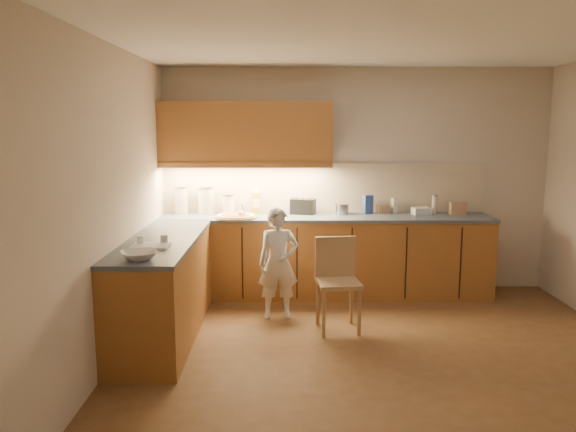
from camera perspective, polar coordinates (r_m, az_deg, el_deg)
The scene contains 24 objects.
room at distance 4.67m, azimuth 9.97°, elevation 5.85°, with size 4.54×4.50×2.62m.
l_counter at distance 6.02m, azimuth -1.17°, elevation -5.00°, with size 3.77×2.62×0.92m.
backsplash at distance 6.63m, azimuth 3.65°, elevation 2.88°, with size 3.75×0.02×0.58m, color beige.
upper_cabinets at distance 6.43m, azimuth -4.30°, elevation 8.37°, with size 1.95×0.36×0.73m.
pizza_on_board at distance 6.25m, azimuth -5.28°, elevation -0.03°, with size 0.47×0.47×0.19m.
child at distance 5.68m, azimuth -0.99°, elevation -4.81°, with size 0.41×0.27×1.13m, color silver.
wooden_chair at distance 5.42m, azimuth 5.00°, elevation -6.14°, with size 0.43×0.43×0.88m.
mixing_bowl at distance 4.46m, azimuth -14.89°, elevation -3.87°, with size 0.27×0.27×0.07m, color white.
canister_a at distance 6.61m, azimuth -10.78°, elevation 1.61°, with size 0.16×0.16×0.32m.
canister_b at distance 6.59m, azimuth -8.42°, elevation 1.58°, with size 0.18×0.18×0.31m.
canister_c at distance 6.56m, azimuth -8.21°, elevation 1.62°, with size 0.17×0.17×0.32m.
canister_d at distance 6.51m, azimuth -6.06°, elevation 1.22°, with size 0.15×0.15×0.24m.
oil_jug at distance 6.53m, azimuth -3.23°, elevation 1.41°, with size 0.11×0.08×0.30m.
toaster at distance 6.50m, azimuth 1.53°, elevation 0.98°, with size 0.31×0.23×0.18m.
steel_pot at distance 6.51m, azimuth 5.51°, elevation 0.72°, with size 0.16×0.16×0.13m.
blue_box at distance 6.60m, azimuth 8.12°, elevation 1.18°, with size 0.11×0.08×0.22m, color #324D96.
card_box_a at distance 6.64m, azimuth 9.66°, elevation 0.66°, with size 0.13×0.09×0.09m, color #967251.
white_bottle at distance 6.68m, azimuth 10.73°, elevation 1.04°, with size 0.06×0.06×0.18m, color silver.
flat_pack at distance 6.67m, azimuth 13.38°, elevation 0.51°, with size 0.20×0.14×0.08m, color white.
tall_jar at distance 6.74m, azimuth 14.67°, elevation 1.16°, with size 0.07×0.07×0.22m.
card_box_b at distance 6.77m, azimuth 16.83°, elevation 0.74°, with size 0.18×0.14×0.14m, color tan.
dough_cloth at distance 4.88m, azimuth -13.79°, elevation -2.98°, with size 0.31×0.24×0.02m, color white.
spice_jar_a at distance 4.97m, azimuth -14.75°, elevation -2.44°, with size 0.06×0.06×0.08m, color white.
spice_jar_b at distance 4.96m, azimuth -12.48°, elevation -2.38°, with size 0.06×0.06×0.08m, color silver.
Camera 1 is at (-0.82, -4.59, 1.94)m, focal length 35.00 mm.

